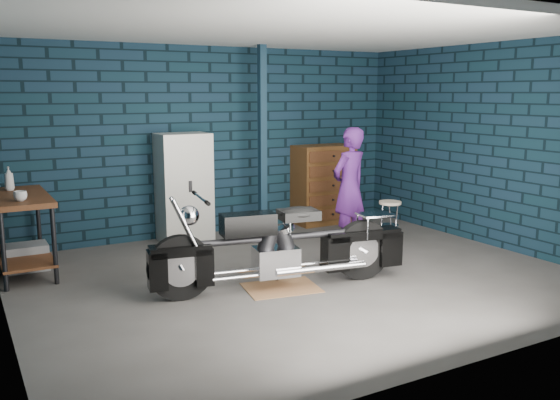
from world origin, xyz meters
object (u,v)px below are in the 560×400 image
at_px(person, 349,187).
at_px(shop_stool, 390,221).
at_px(motorcycle, 281,240).
at_px(storage_bin, 26,257).
at_px(locker, 184,188).
at_px(workbench, 23,234).
at_px(tool_chest, 324,184).

distance_m(person, shop_stool, 0.82).
xyz_separation_m(motorcycle, storage_bin, (-2.29, 2.03, -0.37)).
xyz_separation_m(motorcycle, shop_stool, (2.32, 1.04, -0.24)).
height_order(motorcycle, locker, locker).
bearing_deg(locker, storage_bin, -168.33).
height_order(workbench, motorcycle, motorcycle).
bearing_deg(workbench, tool_chest, 6.88).
bearing_deg(person, tool_chest, -124.00).
bearing_deg(person, locker, -50.31).
xyz_separation_m(person, locker, (-1.85, 1.33, -0.05)).
bearing_deg(tool_chest, person, -109.47).
bearing_deg(locker, tool_chest, 0.00).
height_order(motorcycle, person, person).
bearing_deg(workbench, storage_bin, 78.53).
bearing_deg(locker, motorcycle, -86.17).
xyz_separation_m(storage_bin, tool_chest, (4.45, 0.44, 0.47)).
distance_m(workbench, tool_chest, 4.50).
distance_m(person, tool_chest, 1.42).
height_order(workbench, shop_stool, workbench).
xyz_separation_m(person, shop_stool, (0.63, -0.09, -0.52)).
relative_size(workbench, shop_stool, 2.49).
bearing_deg(person, shop_stool, 157.19).
xyz_separation_m(person, storage_bin, (-3.98, 0.89, -0.65)).
distance_m(storage_bin, locker, 2.26).
xyz_separation_m(person, tool_chest, (0.47, 1.33, -0.18)).
relative_size(motorcycle, person, 1.48).
bearing_deg(workbench, person, -11.21).
relative_size(person, locker, 1.07).
height_order(motorcycle, storage_bin, motorcycle).
xyz_separation_m(storage_bin, locker, (2.13, 0.44, 0.60)).
distance_m(motorcycle, tool_chest, 3.27).
bearing_deg(motorcycle, shop_stool, 33.90).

